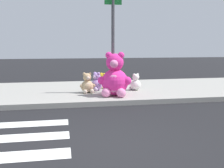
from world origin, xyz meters
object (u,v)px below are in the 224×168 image
Objects in this scene: plush_yellow at (102,82)px; plush_tan at (87,85)px; plush_pink_large at (115,78)px; sign_pole at (113,41)px; plush_lavender at (96,83)px; plush_white at (135,83)px.

plush_tan is at bearing -125.08° from plush_yellow.
plush_pink_large is 2.43× the size of plush_yellow.
plush_tan is (-0.85, 0.06, -1.43)m from sign_pole.
plush_pink_large is at bearing -95.31° from sign_pole.
plush_lavender is at bearing 134.40° from sign_pole.
plush_pink_large is 2.01× the size of plush_tan.
sign_pole is 4.96× the size of plush_lavender.
plush_lavender is 1.37m from plush_white.
plush_pink_large reaches higher than plush_tan.
plush_yellow is at bearing 96.14° from plush_pink_large.
sign_pole is 1.72m from plush_white.
plush_yellow is 1.26m from plush_white.
plush_yellow is 0.95× the size of plush_white.
plush_yellow is 1.10m from plush_tan.
plush_pink_large is (-0.05, -0.59, -1.15)m from sign_pole.
plush_tan is at bearing -171.81° from plush_white.
plush_tan is at bearing 141.02° from plush_pink_large.
plush_pink_large reaches higher than plush_yellow.
sign_pole is 1.29m from plush_pink_large.
plush_white is (1.35, -0.20, -0.02)m from plush_lavender.
plush_lavender is (-0.27, -0.45, 0.03)m from plush_yellow.
plush_pink_large is at bearing -83.86° from plush_yellow.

